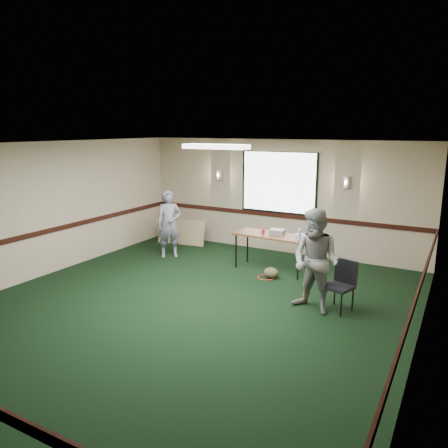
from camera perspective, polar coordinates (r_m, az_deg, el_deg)
The scene contains 13 objects.
ground at distance 7.47m, azimuth -4.93°, elevation -10.94°, with size 8.00×8.00×0.00m, color black.
room_shell at distance 8.80m, azimuth 2.61°, elevation 3.43°, with size 8.00×8.02×8.00m.
folding_table at distance 9.19m, azimuth 6.23°, elevation -1.70°, with size 1.60×0.72×0.78m.
projector at distance 9.21m, azimuth 6.94°, elevation -1.01°, with size 0.29×0.25×0.10m, color gray.
game_console at distance 9.11m, azimuth 9.94°, elevation -1.42°, with size 0.18×0.15×0.05m, color white.
red_cup at distance 9.19m, azimuth 5.12°, elevation -0.98°, with size 0.07×0.07×0.11m, color red.
water_bottle at distance 8.82m, azimuth 9.84°, elevation -1.32°, with size 0.06×0.06×0.21m, color #82B6D5.
duffel_bag at distance 8.87m, azimuth 6.17°, elevation -6.36°, with size 0.31×0.23×0.22m, color #494529.
cable_coil at distance 8.91m, azimuth 5.51°, elevation -6.95°, with size 0.35×0.35×0.02m, color red.
folded_table at distance 11.34m, azimuth -5.59°, elevation -1.03°, with size 1.28×0.05×0.66m, color tan.
conference_chair at distance 7.50m, azimuth 15.11°, elevation -7.21°, with size 0.52×0.53×0.84m.
person_left at distance 10.19m, azimuth -7.18°, elevation 0.02°, with size 0.57×0.37×1.56m, color #3A4681.
person_right at distance 7.21m, azimuth 11.90°, elevation -4.80°, with size 0.83×0.65×1.71m, color #6787A1.
Camera 1 is at (3.86, -5.67, 2.96)m, focal length 35.00 mm.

